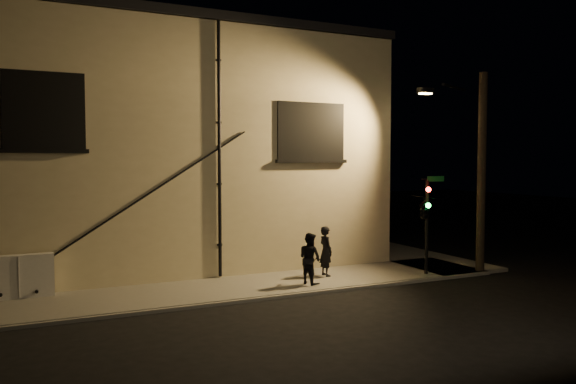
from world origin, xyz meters
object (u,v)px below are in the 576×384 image
utility_cabinet (18,277)px  pedestrian_a (326,251)px  streetlamp_pole (478,167)px  pedestrian_b (310,258)px  traffic_signal (425,209)px

utility_cabinet → pedestrian_a: pedestrian_a is taller
pedestrian_a → streetlamp_pole: bearing=-106.4°
utility_cabinet → pedestrian_b: 8.42m
pedestrian_a → pedestrian_b: (-1.04, -0.84, -0.03)m
utility_cabinet → streetlamp_pole: bearing=-9.7°
pedestrian_a → utility_cabinet: bearing=82.5°
traffic_signal → utility_cabinet: bearing=169.3°
pedestrian_a → traffic_signal: bearing=-113.7°
pedestrian_a → traffic_signal: (3.06, -1.28, 1.40)m
utility_cabinet → pedestrian_a: (9.24, -1.04, 0.22)m
pedestrian_a → pedestrian_b: pedestrian_a is taller
pedestrian_a → traffic_signal: 3.60m
pedestrian_b → utility_cabinet: bearing=61.6°
utility_cabinet → traffic_signal: 12.62m
pedestrian_a → pedestrian_b: bearing=128.0°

